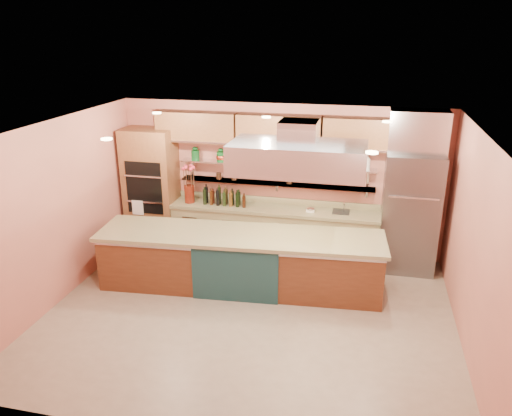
% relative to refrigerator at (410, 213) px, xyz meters
% --- Properties ---
extents(floor, '(6.00, 5.00, 0.02)m').
position_rel_refrigerator_xyz_m(floor, '(-2.35, -2.14, -1.06)').
color(floor, gray).
rests_on(floor, ground).
extents(ceiling, '(6.00, 5.00, 0.02)m').
position_rel_refrigerator_xyz_m(ceiling, '(-2.35, -2.14, 1.75)').
color(ceiling, black).
rests_on(ceiling, wall_back).
extents(wall_back, '(6.00, 0.04, 2.80)m').
position_rel_refrigerator_xyz_m(wall_back, '(-2.35, 0.36, 0.35)').
color(wall_back, '#CB735F').
rests_on(wall_back, floor).
extents(wall_front, '(6.00, 0.04, 2.80)m').
position_rel_refrigerator_xyz_m(wall_front, '(-2.35, -4.64, 0.35)').
color(wall_front, '#CB735F').
rests_on(wall_front, floor).
extents(wall_left, '(0.04, 5.00, 2.80)m').
position_rel_refrigerator_xyz_m(wall_left, '(-5.35, -2.14, 0.35)').
color(wall_left, '#CB735F').
rests_on(wall_left, floor).
extents(wall_right, '(0.04, 5.00, 2.80)m').
position_rel_refrigerator_xyz_m(wall_right, '(0.65, -2.14, 0.35)').
color(wall_right, '#CB735F').
rests_on(wall_right, floor).
extents(oven_stack, '(0.95, 0.64, 2.30)m').
position_rel_refrigerator_xyz_m(oven_stack, '(-4.80, 0.04, 0.10)').
color(oven_stack, brown).
rests_on(oven_stack, floor).
extents(refrigerator, '(0.95, 0.72, 2.10)m').
position_rel_refrigerator_xyz_m(refrigerator, '(0.00, 0.00, 0.00)').
color(refrigerator, slate).
rests_on(refrigerator, floor).
extents(back_counter, '(3.84, 0.64, 0.93)m').
position_rel_refrigerator_xyz_m(back_counter, '(-2.40, 0.06, -0.58)').
color(back_counter, '#9D8B5E').
rests_on(back_counter, floor).
extents(wall_shelf_lower, '(3.60, 0.26, 0.03)m').
position_rel_refrigerator_xyz_m(wall_shelf_lower, '(-2.40, 0.23, 0.30)').
color(wall_shelf_lower, silver).
rests_on(wall_shelf_lower, wall_back).
extents(wall_shelf_upper, '(3.60, 0.26, 0.03)m').
position_rel_refrigerator_xyz_m(wall_shelf_upper, '(-2.40, 0.23, 0.65)').
color(wall_shelf_upper, silver).
rests_on(wall_shelf_upper, wall_back).
extents(upper_cabinets, '(4.60, 0.36, 0.55)m').
position_rel_refrigerator_xyz_m(upper_cabinets, '(-2.35, 0.18, 1.30)').
color(upper_cabinets, brown).
rests_on(upper_cabinets, wall_back).
extents(range_hood, '(2.00, 1.00, 0.45)m').
position_rel_refrigerator_xyz_m(range_hood, '(-1.79, -1.31, 1.20)').
color(range_hood, silver).
rests_on(range_hood, ceiling).
extents(ceiling_downlights, '(4.00, 2.80, 0.02)m').
position_rel_refrigerator_xyz_m(ceiling_downlights, '(-2.35, -1.94, 1.72)').
color(ceiling_downlights, '#FFE5A5').
rests_on(ceiling_downlights, ceiling).
extents(island, '(4.58, 1.32, 0.94)m').
position_rel_refrigerator_xyz_m(island, '(-2.69, -1.31, -0.58)').
color(island, brown).
rests_on(island, floor).
extents(flower_vase, '(0.24, 0.24, 0.33)m').
position_rel_refrigerator_xyz_m(flower_vase, '(-4.02, 0.01, 0.05)').
color(flower_vase, '#601A0E').
rests_on(flower_vase, back_counter).
extents(oil_bottle_cluster, '(0.91, 0.43, 0.28)m').
position_rel_refrigerator_xyz_m(oil_bottle_cluster, '(-3.32, 0.01, 0.02)').
color(oil_bottle_cluster, black).
rests_on(oil_bottle_cluster, back_counter).
extents(kitchen_scale, '(0.15, 0.11, 0.08)m').
position_rel_refrigerator_xyz_m(kitchen_scale, '(-1.72, 0.01, -0.08)').
color(kitchen_scale, white).
rests_on(kitchen_scale, back_counter).
extents(bar_faucet, '(0.03, 0.03, 0.20)m').
position_rel_refrigerator_xyz_m(bar_faucet, '(-1.13, 0.11, -0.02)').
color(bar_faucet, silver).
rests_on(bar_faucet, back_counter).
extents(copper_kettle, '(0.22, 0.22, 0.15)m').
position_rel_refrigerator_xyz_m(copper_kettle, '(-3.30, 0.23, 0.74)').
color(copper_kettle, '#B6412A').
rests_on(copper_kettle, wall_shelf_upper).
extents(green_canister, '(0.20, 0.20, 0.19)m').
position_rel_refrigerator_xyz_m(green_canister, '(-3.14, 0.23, 0.76)').
color(green_canister, '#0F481B').
rests_on(green_canister, wall_shelf_upper).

